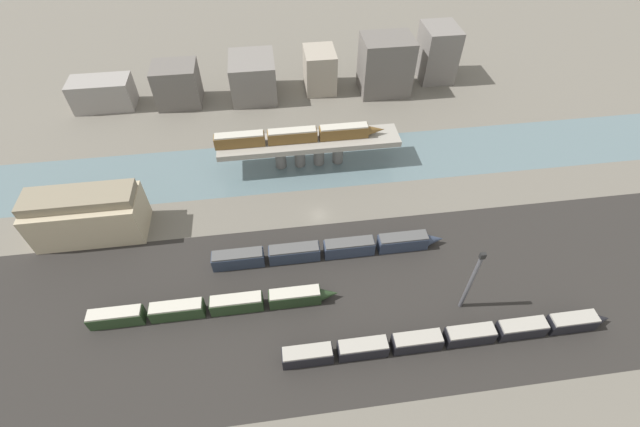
{
  "coord_description": "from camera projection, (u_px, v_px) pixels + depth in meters",
  "views": [
    {
      "loc": [
        -8.78,
        -68.93,
        75.39
      ],
      "look_at": [
        0.0,
        -2.37,
        3.21
      ],
      "focal_mm": 24.0,
      "sensor_mm": 36.0,
      "label": 1
    }
  ],
  "objects": [
    {
      "name": "city_block_tall",
      "position": [
        437.0,
        53.0,
        140.54
      ],
      "size": [
        10.81,
        12.93,
        17.12
      ],
      "primitive_type": "cube",
      "color": "slate",
      "rests_on": "ground"
    },
    {
      "name": "signal_tower",
      "position": [
        471.0,
        281.0,
        79.43
      ],
      "size": [
        1.0,
        0.76,
        17.03
      ],
      "color": "#4C4C51",
      "rests_on": "ground"
    },
    {
      "name": "train_on_bridge",
      "position": [
        298.0,
        135.0,
        108.19
      ],
      "size": [
        43.4,
        2.76,
        3.43
      ],
      "color": "brown",
      "rests_on": "bridge"
    },
    {
      "name": "city_block_far_right",
      "position": [
        385.0,
        65.0,
        134.4
      ],
      "size": [
        15.54,
        12.3,
        17.59
      ],
      "primitive_type": "cube",
      "color": "#605B56",
      "rests_on": "ground"
    },
    {
      "name": "train_yard_near",
      "position": [
        450.0,
        338.0,
        79.18
      ],
      "size": [
        63.06,
        2.93,
        3.53
      ],
      "color": "black",
      "rests_on": "ground"
    },
    {
      "name": "bridge",
      "position": [
        309.0,
        145.0,
        110.98
      ],
      "size": [
        46.88,
        8.19,
        8.03
      ],
      "color": "gray",
      "rests_on": "ground"
    },
    {
      "name": "city_block_far_left",
      "position": [
        103.0,
        93.0,
        131.0
      ],
      "size": [
        17.89,
        9.03,
        9.12
      ],
      "primitive_type": "cube",
      "color": "gray",
      "rests_on": "ground"
    },
    {
      "name": "city_block_right",
      "position": [
        320.0,
        70.0,
        136.99
      ],
      "size": [
        9.58,
        12.05,
        12.9
      ],
      "primitive_type": "cube",
      "color": "gray",
      "rests_on": "ground"
    },
    {
      "name": "train_yard_far",
      "position": [
        328.0,
        250.0,
        93.08
      ],
      "size": [
        50.98,
        3.02,
        3.82
      ],
      "color": "#2D384C",
      "rests_on": "ground"
    },
    {
      "name": "river_water",
      "position": [
        310.0,
        164.0,
        115.52
      ],
      "size": [
        320.0,
        20.37,
        0.01
      ],
      "primitive_type": "cube",
      "color": "slate",
      "rests_on": "ground"
    },
    {
      "name": "warehouse_building",
      "position": [
        87.0,
        215.0,
        94.76
      ],
      "size": [
        23.65,
        10.37,
        12.2
      ],
      "color": "tan",
      "rests_on": "ground"
    },
    {
      "name": "ground_plane",
      "position": [
        319.0,
        215.0,
        102.53
      ],
      "size": [
        400.0,
        400.0,
        0.0
      ],
      "primitive_type": "plane",
      "color": "#666056"
    },
    {
      "name": "city_block_left",
      "position": [
        177.0,
        85.0,
        131.37
      ],
      "size": [
        13.18,
        11.0,
        12.47
      ],
      "primitive_type": "cube",
      "color": "#605B56",
      "rests_on": "ground"
    },
    {
      "name": "train_yard_mid",
      "position": [
        214.0,
        306.0,
        83.63
      ],
      "size": [
        48.32,
        2.75,
        3.64
      ],
      "color": "#23381E",
      "rests_on": "ground"
    },
    {
      "name": "city_block_center",
      "position": [
        253.0,
        77.0,
        134.35
      ],
      "size": [
        13.85,
        15.9,
        12.48
      ],
      "primitive_type": "cube",
      "color": "slate",
      "rests_on": "ground"
    },
    {
      "name": "railbed_yard",
      "position": [
        334.0,
        302.0,
        86.32
      ],
      "size": [
        280.0,
        42.0,
        0.01
      ],
      "primitive_type": "cube",
      "color": "#282623",
      "rests_on": "ground"
    }
  ]
}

